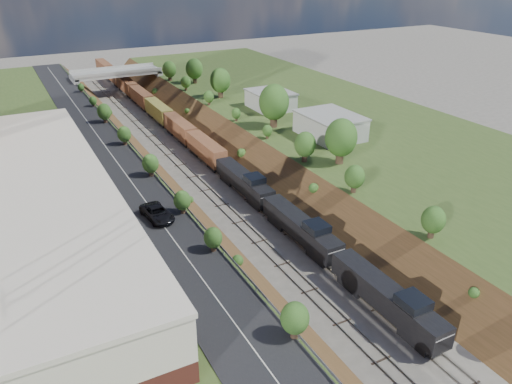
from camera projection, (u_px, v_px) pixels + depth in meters
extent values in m
cube|color=#3C5422|center=(3.00, 191.00, 78.45)|extent=(44.00, 180.00, 5.00)
cube|color=#3C5422|center=(343.00, 130.00, 106.20)|extent=(44.00, 180.00, 5.00)
cube|color=brown|center=(142.00, 179.00, 88.77)|extent=(10.00, 180.00, 10.00)
cube|color=brown|center=(252.00, 158.00, 98.02)|extent=(10.00, 180.00, 10.00)
cube|color=gray|center=(186.00, 170.00, 92.26)|extent=(1.58, 180.00, 0.18)
cube|color=gray|center=(212.00, 165.00, 94.45)|extent=(1.58, 180.00, 0.18)
cube|color=black|center=(113.00, 157.00, 84.72)|extent=(8.00, 180.00, 0.10)
cube|color=#99999E|center=(137.00, 150.00, 86.23)|extent=(0.06, 171.00, 0.30)
cube|color=brown|center=(52.00, 224.00, 61.41)|extent=(14.00, 62.00, 2.20)
cube|color=beige|center=(48.00, 200.00, 60.02)|extent=(14.00, 62.00, 4.30)
cube|color=beige|center=(44.00, 182.00, 58.99)|extent=(14.30, 62.30, 0.50)
cube|color=gray|center=(76.00, 89.00, 136.84)|extent=(1.50, 8.00, 6.20)
cube|color=gray|center=(157.00, 80.00, 146.51)|extent=(1.50, 8.00, 6.20)
cube|color=gray|center=(116.00, 73.00, 140.35)|extent=(24.00, 8.00, 1.00)
cube|color=gray|center=(119.00, 73.00, 136.81)|extent=(24.00, 0.30, 0.80)
cube|color=gray|center=(113.00, 68.00, 143.21)|extent=(24.00, 0.30, 0.80)
cube|color=silver|center=(330.00, 126.00, 93.88)|extent=(9.00, 12.00, 4.00)
cube|color=silver|center=(271.00, 100.00, 111.36)|extent=(8.00, 10.00, 3.60)
cylinder|color=#473323|center=(340.00, 156.00, 81.84)|extent=(1.30, 1.30, 2.62)
ellipsoid|color=#27591F|center=(341.00, 138.00, 80.49)|extent=(5.25, 5.25, 6.30)
cylinder|color=#473323|center=(234.00, 265.00, 54.02)|extent=(0.66, 0.66, 1.22)
ellipsoid|color=#27591F|center=(233.00, 254.00, 53.40)|extent=(2.45, 2.45, 2.94)
cube|color=black|center=(419.00, 338.00, 51.18)|extent=(2.40, 4.00, 0.90)
cube|color=black|center=(386.00, 296.00, 54.66)|extent=(2.76, 16.56, 2.56)
cube|color=black|center=(432.00, 337.00, 49.40)|extent=(2.54, 3.00, 1.80)
cube|color=silver|center=(434.00, 329.00, 48.97)|extent=(2.54, 3.00, 0.15)
cube|color=black|center=(414.00, 301.00, 50.82)|extent=(2.71, 3.10, 0.90)
cube|color=black|center=(301.00, 227.00, 68.72)|extent=(2.76, 16.56, 2.56)
cube|color=black|center=(244.00, 181.00, 82.77)|extent=(2.76, 16.56, 2.56)
cube|color=brown|center=(141.00, 96.00, 131.49)|extent=(2.76, 103.61, 3.31)
imported|color=black|center=(157.00, 213.00, 64.37)|extent=(3.52, 6.38, 1.69)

